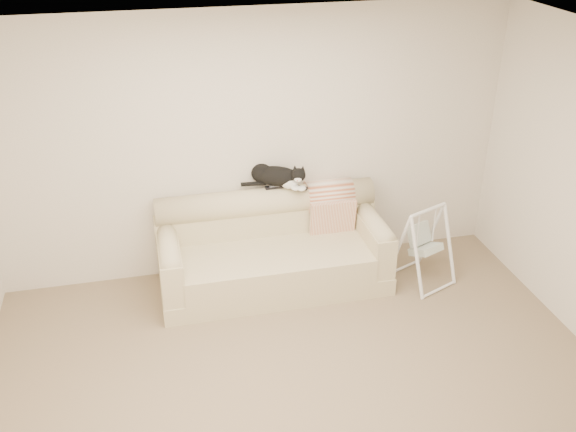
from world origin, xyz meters
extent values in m
plane|color=#7A664C|center=(0.00, 0.00, 0.00)|extent=(5.00, 5.00, 0.00)
cube|color=beige|center=(0.00, 2.00, 1.30)|extent=(5.00, 0.04, 2.60)
cube|color=white|center=(0.00, 0.00, 2.59)|extent=(5.00, 4.00, 0.02)
cube|color=#BFB493|center=(0.08, 1.53, 0.09)|extent=(2.20, 0.90, 0.18)
cube|color=#BFB493|center=(0.08, 1.42, 0.30)|extent=(1.80, 0.68, 0.24)
cube|color=#BFB493|center=(0.08, 1.87, 0.43)|extent=(2.20, 0.22, 0.50)
cylinder|color=#BFB493|center=(0.08, 1.87, 0.76)|extent=(2.16, 0.28, 0.28)
cube|color=#BFB493|center=(-0.91, 1.53, 0.39)|extent=(0.20, 0.88, 0.42)
cylinder|color=#BFB493|center=(-0.91, 1.53, 0.60)|extent=(0.18, 0.84, 0.18)
cube|color=#BFB493|center=(1.07, 1.53, 0.39)|extent=(0.20, 0.88, 0.42)
cylinder|color=#BFB493|center=(1.07, 1.53, 0.60)|extent=(0.18, 0.84, 0.18)
cube|color=black|center=(0.17, 1.87, 0.91)|extent=(0.18, 0.05, 0.02)
cube|color=gray|center=(0.17, 1.87, 0.92)|extent=(0.10, 0.04, 0.01)
cube|color=black|center=(0.40, 1.81, 0.91)|extent=(0.16, 0.14, 0.02)
ellipsoid|color=black|center=(0.20, 1.89, 1.01)|extent=(0.49, 0.38, 0.19)
ellipsoid|color=black|center=(0.06, 1.96, 1.02)|extent=(0.27, 0.26, 0.19)
ellipsoid|color=white|center=(0.30, 1.81, 0.97)|extent=(0.21, 0.18, 0.13)
ellipsoid|color=black|center=(0.38, 1.76, 1.06)|extent=(0.19, 0.19, 0.13)
ellipsoid|color=white|center=(0.36, 1.71, 1.04)|extent=(0.09, 0.09, 0.05)
sphere|color=#BF7272|center=(0.35, 1.68, 1.04)|extent=(0.02, 0.02, 0.02)
cone|color=black|center=(0.35, 1.78, 1.13)|extent=(0.06, 0.07, 0.07)
cone|color=black|center=(0.42, 1.75, 1.13)|extent=(0.08, 0.08, 0.07)
sphere|color=olive|center=(0.34, 1.72, 1.07)|extent=(0.02, 0.02, 0.02)
sphere|color=olive|center=(0.38, 1.70, 1.07)|extent=(0.02, 0.02, 0.02)
ellipsoid|color=white|center=(0.34, 1.74, 0.94)|extent=(0.12, 0.13, 0.04)
ellipsoid|color=white|center=(0.40, 1.71, 0.94)|extent=(0.12, 0.13, 0.04)
cylinder|color=black|center=(-0.03, 1.92, 0.94)|extent=(0.25, 0.06, 0.04)
cylinder|color=#BA5F3A|center=(0.72, 1.87, 0.76)|extent=(0.46, 0.33, 0.33)
cube|color=#BA5F3A|center=(0.72, 1.70, 0.56)|extent=(0.46, 0.09, 0.42)
cylinder|color=white|center=(1.37, 1.08, 0.39)|extent=(0.14, 0.27, 0.80)
cylinder|color=white|center=(1.27, 1.31, 0.39)|extent=(0.14, 0.27, 0.80)
cylinder|color=white|center=(1.79, 1.26, 0.39)|extent=(0.14, 0.27, 0.80)
cylinder|color=white|center=(1.69, 1.48, 0.39)|extent=(0.14, 0.27, 0.80)
cylinder|color=white|center=(1.53, 1.28, 0.79)|extent=(0.43, 0.21, 0.03)
cylinder|color=white|center=(1.63, 1.06, 0.02)|extent=(0.43, 0.20, 0.03)
cylinder|color=white|center=(1.44, 1.51, 0.02)|extent=(0.43, 0.20, 0.03)
cube|color=white|center=(1.54, 1.26, 0.37)|extent=(0.33, 0.32, 0.15)
cube|color=white|center=(1.50, 1.36, 0.49)|extent=(0.29, 0.21, 0.21)
cylinder|color=white|center=(1.43, 1.24, 0.60)|extent=(0.01, 0.01, 0.38)
cylinder|color=white|center=(1.64, 1.33, 0.60)|extent=(0.01, 0.01, 0.38)
camera|label=1|loc=(-1.00, -3.66, 3.57)|focal=40.00mm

